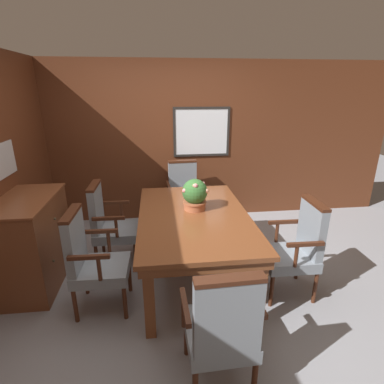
# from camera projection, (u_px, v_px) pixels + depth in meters

# --- Properties ---
(ground_plane) EXTENTS (14.00, 14.00, 0.00)m
(ground_plane) POSITION_uv_depth(u_px,v_px,m) (180.00, 284.00, 3.30)
(ground_plane) COLOR #93969E
(wall_back) EXTENTS (7.20, 0.08, 2.45)m
(wall_back) POSITION_uv_depth(u_px,v_px,m) (170.00, 143.00, 4.67)
(wall_back) COLOR #5B2D19
(wall_back) RESTS_ON ground_plane
(dining_table) EXTENTS (1.17, 1.88, 0.76)m
(dining_table) POSITION_uv_depth(u_px,v_px,m) (194.00, 222.00, 3.24)
(dining_table) COLOR brown
(dining_table) RESTS_ON ground_plane
(chair_head_near) EXTENTS (0.53, 0.52, 1.01)m
(chair_head_near) POSITION_uv_depth(u_px,v_px,m) (222.00, 327.00, 2.01)
(chair_head_near) COLOR #472314
(chair_head_near) RESTS_ON ground_plane
(chair_right_near) EXTENTS (0.52, 0.52, 1.01)m
(chair_right_near) POSITION_uv_depth(u_px,v_px,m) (297.00, 246.00, 3.02)
(chair_right_near) COLOR #472314
(chair_right_near) RESTS_ON ground_plane
(chair_left_far) EXTENTS (0.52, 0.52, 1.01)m
(chair_left_far) POSITION_uv_depth(u_px,v_px,m) (109.00, 223.00, 3.55)
(chair_left_far) COLOR #472314
(chair_left_far) RESTS_ON ground_plane
(chair_left_near) EXTENTS (0.52, 0.53, 1.01)m
(chair_left_near) POSITION_uv_depth(u_px,v_px,m) (92.00, 259.00, 2.80)
(chair_left_near) COLOR #472314
(chair_left_near) RESTS_ON ground_plane
(chair_head_far) EXTENTS (0.54, 0.54, 1.01)m
(chair_head_far) POSITION_uv_depth(u_px,v_px,m) (184.00, 193.00, 4.54)
(chair_head_far) COLOR #472314
(chair_head_far) RESTS_ON ground_plane
(potted_plant) EXTENTS (0.29, 0.28, 0.35)m
(potted_plant) POSITION_uv_depth(u_px,v_px,m) (195.00, 195.00, 3.29)
(potted_plant) COLOR #B2603D
(potted_plant) RESTS_ON dining_table
(sideboard_cabinet) EXTENTS (0.55, 1.01, 0.99)m
(sideboard_cabinet) POSITION_uv_depth(u_px,v_px,m) (32.00, 242.00, 3.18)
(sideboard_cabinet) COLOR brown
(sideboard_cabinet) RESTS_ON ground_plane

